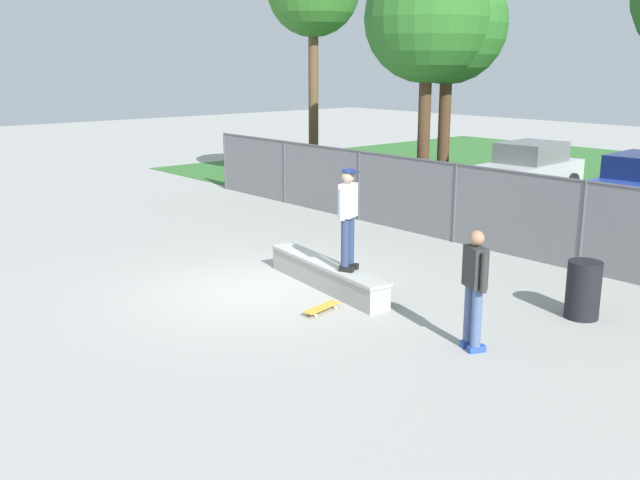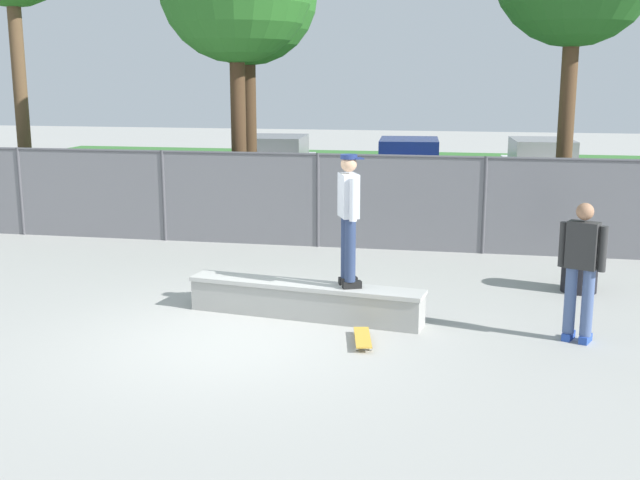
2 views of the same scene
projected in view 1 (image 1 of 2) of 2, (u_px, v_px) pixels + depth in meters
The scene contains 10 objects.
ground_plane at pixel (255, 291), 13.40m from camera, with size 80.00×80.00×0.00m, color #9E9E99.
concrete_ledge at pixel (326, 275), 13.54m from camera, with size 3.46×0.98×0.50m.
skateboarder at pixel (348, 214), 12.74m from camera, with size 0.39×0.56×1.84m.
skateboard at pixel (322, 308), 12.27m from camera, with size 0.35×0.82×0.09m.
chainlink_fence at pixel (455, 200), 16.82m from camera, with size 19.57×0.07×1.88m.
tree_near_right at pixel (428, 20), 17.86m from camera, with size 3.18×3.18×6.81m.
tree_mid at pixel (448, 26), 18.38m from camera, with size 3.05×3.05×6.63m.
car_silver at pixel (529, 168), 23.15m from camera, with size 2.24×4.31×1.66m.
bystander at pixel (474, 285), 10.43m from camera, with size 0.56×0.39×1.82m.
trash_bin at pixel (583, 290), 11.89m from camera, with size 0.56×0.56×0.97m, color black.
Camera 1 is at (10.47, -7.42, 4.15)m, focal length 40.28 mm.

